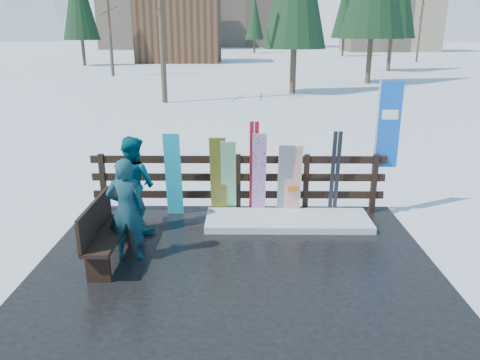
{
  "coord_description": "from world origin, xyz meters",
  "views": [
    {
      "loc": [
        0.11,
        -6.34,
        3.39
      ],
      "look_at": [
        0.05,
        1.0,
        1.1
      ],
      "focal_mm": 35.0,
      "sensor_mm": 36.0,
      "label": 1
    }
  ],
  "objects_px": {
    "rental_flag": "(386,130)",
    "person_back": "(134,184)",
    "bench": "(104,230)",
    "person_front": "(127,210)",
    "snowboard_5": "(293,181)",
    "snowboard_0": "(173,175)",
    "snowboard_1": "(229,178)",
    "snowboard_2": "(218,177)",
    "snowboard_3": "(259,175)",
    "snowboard_4": "(285,181)"
  },
  "relations": [
    {
      "from": "rental_flag",
      "to": "person_back",
      "type": "bearing_deg",
      "value": -168.44
    },
    {
      "from": "bench",
      "to": "person_front",
      "type": "distance_m",
      "value": 0.46
    },
    {
      "from": "person_front",
      "to": "snowboard_5",
      "type": "bearing_deg",
      "value": -147.98
    },
    {
      "from": "snowboard_0",
      "to": "person_front",
      "type": "distance_m",
      "value": 1.86
    },
    {
      "from": "snowboard_1",
      "to": "snowboard_5",
      "type": "height_order",
      "value": "snowboard_1"
    },
    {
      "from": "snowboard_0",
      "to": "snowboard_5",
      "type": "height_order",
      "value": "snowboard_0"
    },
    {
      "from": "snowboard_0",
      "to": "snowboard_2",
      "type": "height_order",
      "value": "snowboard_0"
    },
    {
      "from": "snowboard_0",
      "to": "person_back",
      "type": "relative_size",
      "value": 0.97
    },
    {
      "from": "snowboard_0",
      "to": "snowboard_2",
      "type": "relative_size",
      "value": 1.02
    },
    {
      "from": "person_front",
      "to": "person_back",
      "type": "bearing_deg",
      "value": -84.56
    },
    {
      "from": "snowboard_3",
      "to": "person_back",
      "type": "xyz_separation_m",
      "value": [
        -2.19,
        -0.66,
        0.03
      ]
    },
    {
      "from": "snowboard_2",
      "to": "snowboard_5",
      "type": "height_order",
      "value": "snowboard_2"
    },
    {
      "from": "snowboard_1",
      "to": "snowboard_3",
      "type": "height_order",
      "value": "snowboard_3"
    },
    {
      "from": "snowboard_0",
      "to": "snowboard_1",
      "type": "relative_size",
      "value": 1.05
    },
    {
      "from": "bench",
      "to": "rental_flag",
      "type": "relative_size",
      "value": 0.58
    },
    {
      "from": "snowboard_0",
      "to": "person_front",
      "type": "relative_size",
      "value": 1.01
    },
    {
      "from": "snowboard_3",
      "to": "person_back",
      "type": "bearing_deg",
      "value": -163.23
    },
    {
      "from": "person_back",
      "to": "snowboard_4",
      "type": "bearing_deg",
      "value": -131.78
    },
    {
      "from": "snowboard_1",
      "to": "snowboard_2",
      "type": "relative_size",
      "value": 0.97
    },
    {
      "from": "snowboard_0",
      "to": "snowboard_4",
      "type": "xyz_separation_m",
      "value": [
        2.08,
        0.0,
        -0.11
      ]
    },
    {
      "from": "bench",
      "to": "snowboard_3",
      "type": "xyz_separation_m",
      "value": [
        2.38,
        1.91,
        0.3
      ]
    },
    {
      "from": "snowboard_3",
      "to": "person_back",
      "type": "height_order",
      "value": "person_back"
    },
    {
      "from": "person_back",
      "to": "person_front",
      "type": "bearing_deg",
      "value": 131.98
    },
    {
      "from": "snowboard_4",
      "to": "snowboard_5",
      "type": "bearing_deg",
      "value": 0.0
    },
    {
      "from": "snowboard_2",
      "to": "snowboard_3",
      "type": "height_order",
      "value": "snowboard_3"
    },
    {
      "from": "snowboard_1",
      "to": "bench",
      "type": "bearing_deg",
      "value": -133.43
    },
    {
      "from": "snowboard_3",
      "to": "rental_flag",
      "type": "relative_size",
      "value": 0.63
    },
    {
      "from": "snowboard_5",
      "to": "snowboard_1",
      "type": "bearing_deg",
      "value": -180.0
    },
    {
      "from": "bench",
      "to": "person_back",
      "type": "relative_size",
      "value": 0.89
    },
    {
      "from": "snowboard_2",
      "to": "snowboard_3",
      "type": "xyz_separation_m",
      "value": [
        0.76,
        0.0,
        0.03
      ]
    },
    {
      "from": "snowboard_3",
      "to": "snowboard_5",
      "type": "relative_size",
      "value": 1.18
    },
    {
      "from": "person_front",
      "to": "bench",
      "type": "bearing_deg",
      "value": 13.94
    },
    {
      "from": "snowboard_3",
      "to": "snowboard_1",
      "type": "bearing_deg",
      "value": 180.0
    },
    {
      "from": "snowboard_5",
      "to": "snowboard_0",
      "type": "bearing_deg",
      "value": -180.0
    },
    {
      "from": "snowboard_2",
      "to": "person_back",
      "type": "distance_m",
      "value": 1.57
    },
    {
      "from": "snowboard_5",
      "to": "rental_flag",
      "type": "height_order",
      "value": "rental_flag"
    },
    {
      "from": "snowboard_4",
      "to": "snowboard_5",
      "type": "height_order",
      "value": "snowboard_4"
    },
    {
      "from": "snowboard_2",
      "to": "person_front",
      "type": "xyz_separation_m",
      "value": [
        -1.27,
        -1.81,
        0.02
      ]
    },
    {
      "from": "snowboard_1",
      "to": "snowboard_5",
      "type": "distance_m",
      "value": 1.2
    },
    {
      "from": "snowboard_0",
      "to": "snowboard_4",
      "type": "height_order",
      "value": "snowboard_0"
    },
    {
      "from": "bench",
      "to": "person_front",
      "type": "xyz_separation_m",
      "value": [
        0.34,
        0.1,
        0.29
      ]
    },
    {
      "from": "bench",
      "to": "person_back",
      "type": "distance_m",
      "value": 1.31
    },
    {
      "from": "snowboard_5",
      "to": "person_back",
      "type": "xyz_separation_m",
      "value": [
        -2.82,
        -0.66,
        0.15
      ]
    },
    {
      "from": "snowboard_1",
      "to": "snowboard_5",
      "type": "relative_size",
      "value": 1.11
    },
    {
      "from": "snowboard_5",
      "to": "snowboard_4",
      "type": "bearing_deg",
      "value": -180.0
    },
    {
      "from": "bench",
      "to": "snowboard_2",
      "type": "distance_m",
      "value": 2.52
    },
    {
      "from": "snowboard_3",
      "to": "snowboard_2",
      "type": "bearing_deg",
      "value": -180.0
    },
    {
      "from": "bench",
      "to": "snowboard_0",
      "type": "height_order",
      "value": "snowboard_0"
    },
    {
      "from": "snowboard_1",
      "to": "person_back",
      "type": "height_order",
      "value": "person_back"
    },
    {
      "from": "bench",
      "to": "snowboard_4",
      "type": "height_order",
      "value": "snowboard_4"
    }
  ]
}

